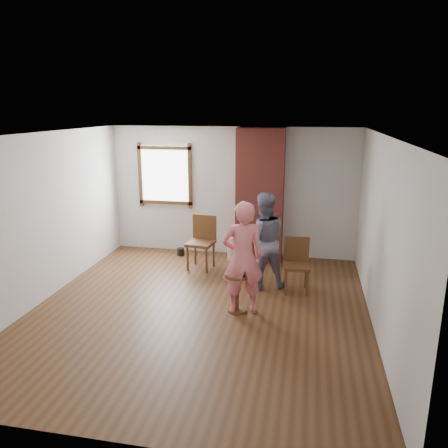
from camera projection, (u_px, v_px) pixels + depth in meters
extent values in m
plane|color=brown|center=(200.00, 310.00, 6.57)|extent=(5.50, 5.50, 0.00)
cube|color=silver|center=(232.00, 192.00, 8.84)|extent=(5.00, 0.04, 2.60)
cube|color=silver|center=(41.00, 219.00, 6.70)|extent=(0.04, 5.50, 2.60)
cube|color=silver|center=(381.00, 237.00, 5.77)|extent=(0.04, 5.50, 2.60)
cube|color=white|center=(197.00, 135.00, 5.90)|extent=(5.00, 5.50, 0.04)
cube|color=brown|center=(165.00, 176.00, 8.99)|extent=(1.14, 0.06, 1.34)
cube|color=white|center=(165.00, 175.00, 9.00)|extent=(1.00, 0.02, 1.20)
cube|color=#AD483D|center=(260.00, 195.00, 8.49)|extent=(0.90, 0.50, 2.60)
cylinder|color=tan|center=(236.00, 248.00, 8.75)|extent=(0.48, 0.48, 0.47)
cylinder|color=black|center=(181.00, 252.00, 9.01)|extent=(0.20, 0.20, 0.15)
cube|color=brown|center=(201.00, 243.00, 8.16)|extent=(0.53, 0.53, 0.06)
cylinder|color=brown|center=(188.00, 258.00, 8.11)|extent=(0.04, 0.04, 0.50)
cylinder|color=brown|center=(206.00, 260.00, 7.99)|extent=(0.04, 0.04, 0.50)
cylinder|color=brown|center=(195.00, 252.00, 8.46)|extent=(0.04, 0.04, 0.50)
cylinder|color=brown|center=(214.00, 254.00, 8.34)|extent=(0.04, 0.04, 0.50)
cube|color=brown|center=(205.00, 228.00, 8.29)|extent=(0.47, 0.11, 0.50)
cube|color=brown|center=(297.00, 266.00, 7.14)|extent=(0.45, 0.45, 0.05)
cylinder|color=brown|center=(286.00, 282.00, 7.05)|extent=(0.04, 0.04, 0.45)
cylinder|color=brown|center=(307.00, 283.00, 7.01)|extent=(0.04, 0.04, 0.45)
cylinder|color=brown|center=(285.00, 275.00, 7.37)|extent=(0.04, 0.04, 0.45)
cylinder|color=brown|center=(306.00, 275.00, 7.34)|extent=(0.04, 0.04, 0.45)
cube|color=brown|center=(297.00, 250.00, 7.26)|extent=(0.42, 0.08, 0.45)
cylinder|color=brown|center=(237.00, 275.00, 6.40)|extent=(0.40, 0.40, 0.04)
cylinder|color=brown|center=(237.00, 293.00, 6.47)|extent=(0.06, 0.06, 0.54)
cylinder|color=brown|center=(237.00, 310.00, 6.55)|extent=(0.28, 0.28, 0.03)
cylinder|color=white|center=(237.00, 273.00, 6.39)|extent=(0.18, 0.18, 0.01)
cube|color=white|center=(238.00, 271.00, 6.38)|extent=(0.08, 0.07, 0.06)
imported|color=black|center=(263.00, 241.00, 7.25)|extent=(0.95, 0.83, 1.63)
imported|color=pink|center=(243.00, 258.00, 6.33)|extent=(0.71, 0.58, 1.69)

